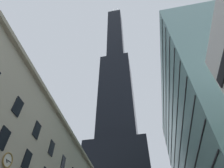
# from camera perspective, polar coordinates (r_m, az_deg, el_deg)

# --- Properties ---
(dark_skyscraper) EXTENTS (29.30, 29.30, 229.17)m
(dark_skyscraper) POSITION_cam_1_polar(r_m,az_deg,el_deg) (113.32, 1.73, -10.15)
(dark_skyscraper) COLOR black
(dark_skyscraper) RESTS_ON ground
(glass_office_midrise) EXTENTS (18.09, 50.19, 47.79)m
(glass_office_midrise) POSITION_cam_1_polar(r_m,az_deg,el_deg) (53.42, 29.24, -16.66)
(glass_office_midrise) COLOR gray
(glass_office_midrise) RESTS_ON ground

